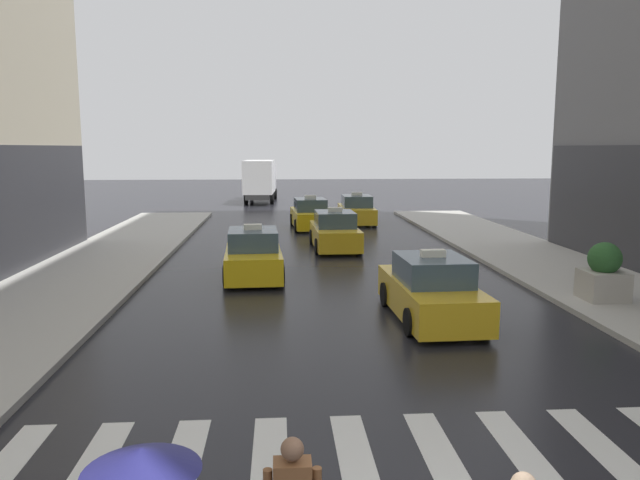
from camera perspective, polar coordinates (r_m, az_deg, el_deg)
crosswalk_markings at (r=9.12m, az=7.36°, el=-19.57°), size 11.30×2.80×0.01m
taxi_lead at (r=15.67m, az=10.35°, el=-4.73°), size 2.04×4.59×1.80m
taxi_second at (r=20.54m, az=-6.27°, el=-1.47°), size 2.09×4.61×1.80m
taxi_third at (r=26.15m, az=1.39°, el=0.74°), size 2.02×4.58×1.80m
taxi_fourth at (r=32.78m, az=-0.93°, el=2.34°), size 2.12×4.63×1.80m
taxi_fifth at (r=35.04m, az=3.44°, el=2.73°), size 1.97×4.56×1.80m
box_truck at (r=48.73m, az=-5.60°, el=5.68°), size 2.56×7.63×3.35m
planter_mid_block at (r=18.53m, az=25.01°, el=-2.88°), size 1.10×1.10×1.60m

